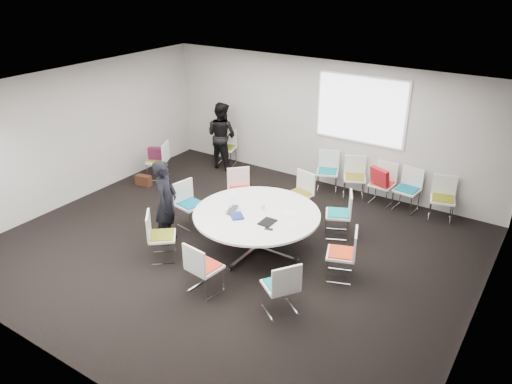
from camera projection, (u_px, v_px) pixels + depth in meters
The scene contains 31 objects.
room_shell at pixel (238, 177), 8.32m from camera, with size 8.08×7.08×2.88m.
conference_table at pixel (257, 223), 8.69m from camera, with size 2.20×2.20×0.73m.
projection_screen at pixel (361, 110), 10.40m from camera, with size 1.90×0.03×1.35m, color white.
chair_ring_a at pixel (341, 263), 8.02m from camera, with size 0.58×0.59×0.88m.
chair_ring_b at pixel (338, 222), 9.25m from camera, with size 0.60×0.61×0.88m.
chair_ring_c at pixel (299, 202), 10.02m from camera, with size 0.55×0.54×0.88m.
chair_ring_d at pixel (240, 198), 10.17m from camera, with size 0.64×0.64×0.88m.
chair_ring_e at pixel (191, 212), 9.61m from camera, with size 0.52×0.53×0.88m.
chair_ring_f at pixel (162, 245), 8.52m from camera, with size 0.64×0.64×0.88m.
chair_ring_g at pixel (205, 277), 7.66m from camera, with size 0.51×0.50×0.88m.
chair_ring_h at pixel (280, 295), 7.24m from camera, with size 0.63×0.63×0.88m.
chair_back_a at pixel (327, 179), 11.08m from camera, with size 0.59×0.58×0.88m.
chair_back_b at pixel (354, 185), 10.78m from camera, with size 0.61×0.60×0.88m.
chair_back_c at pixel (381, 191), 10.47m from camera, with size 0.48×0.47×0.88m.
chair_back_d at pixel (406, 197), 10.21m from camera, with size 0.51×0.50×0.88m.
chair_back_e at pixel (441, 207), 9.82m from camera, with size 0.56×0.55×0.88m.
chair_spare_left at pixel (159, 167), 11.69m from camera, with size 0.60×0.61×0.88m.
chair_person_back at pixel (226, 154), 12.47m from camera, with size 0.57×0.56×0.88m.
person_main at pixel (166, 202), 8.87m from camera, with size 0.57×0.38×1.57m, color black.
person_back at pixel (222, 135), 12.11m from camera, with size 0.80×0.62×1.64m, color black.
laptop at pixel (235, 210), 8.67m from camera, with size 0.36×0.23×0.03m, color #333338.
laptop_lid at pixel (233, 199), 8.81m from camera, with size 0.30×0.02×0.22m, color silver.
notebook_black at pixel (267, 222), 8.28m from camera, with size 0.22×0.30×0.02m, color black.
tablet_folio at pixel (237, 216), 8.47m from camera, with size 0.26×0.20×0.03m, color navy.
papers_right at pixel (291, 213), 8.59m from camera, with size 0.30×0.21×0.00m, color white.
papers_front at pixel (290, 226), 8.18m from camera, with size 0.30×0.21×0.00m, color white.
cup at pixel (263, 206), 8.74m from camera, with size 0.08×0.08×0.09m, color white.
phone at pixel (269, 229), 8.08m from camera, with size 0.14×0.07×0.01m, color black.
maroon_bag at pixel (157, 153), 11.55m from camera, with size 0.40×0.14×0.28m, color #51152F.
brown_bag at pixel (144, 180), 11.39m from camera, with size 0.36×0.16×0.24m, color #3D1E13.
red_jacket at pixel (380, 176), 10.12m from camera, with size 0.44×0.10×0.35m, color #A9141C.
Camera 1 is at (4.55, -6.21, 4.71)m, focal length 35.00 mm.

